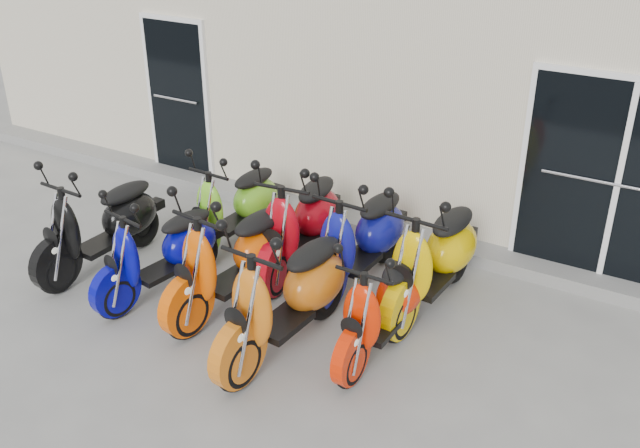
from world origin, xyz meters
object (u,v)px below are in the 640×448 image
at_px(scooter_front_orange_a, 233,244).
at_px(scooter_back_red, 301,210).
at_px(scooter_front_blue, 159,240).
at_px(scooter_back_green, 234,194).
at_px(scooter_back_yellow, 434,245).
at_px(scooter_front_orange_b, 286,281).
at_px(scooter_front_red, 383,293).
at_px(scooter_back_blue, 361,226).
at_px(scooter_front_black, 99,212).

xyz_separation_m(scooter_front_orange_a, scooter_back_red, (0.17, 1.00, -0.01)).
relative_size(scooter_front_blue, scooter_back_green, 0.99).
height_order(scooter_back_red, scooter_back_yellow, scooter_back_yellow).
relative_size(scooter_front_blue, scooter_front_orange_b, 0.86).
bearing_deg(scooter_front_blue, scooter_back_green, 98.61).
xyz_separation_m(scooter_front_blue, scooter_front_red, (2.43, 0.26, -0.01)).
height_order(scooter_front_orange_b, scooter_back_red, scooter_front_orange_b).
bearing_deg(scooter_front_red, scooter_back_yellow, 83.50).
bearing_deg(scooter_back_green, scooter_front_red, -19.57).
xyz_separation_m(scooter_back_green, scooter_back_blue, (1.72, -0.09, 0.06)).
distance_m(scooter_front_blue, scooter_front_orange_b, 1.67).
bearing_deg(scooter_back_red, scooter_back_green, 167.94).
bearing_deg(scooter_back_green, scooter_back_blue, 0.29).
relative_size(scooter_front_black, scooter_front_blue, 1.08).
distance_m(scooter_front_orange_b, scooter_back_yellow, 1.60).
height_order(scooter_front_blue, scooter_back_yellow, scooter_back_yellow).
distance_m(scooter_front_orange_a, scooter_back_yellow, 2.00).
bearing_deg(scooter_front_red, scooter_back_red, 148.16).
distance_m(scooter_front_orange_a, scooter_front_red, 1.63).
height_order(scooter_front_orange_a, scooter_front_red, scooter_front_orange_a).
relative_size(scooter_back_blue, scooter_back_yellow, 0.97).
bearing_deg(scooter_back_red, scooter_front_orange_a, -106.00).
bearing_deg(scooter_front_black, scooter_back_yellow, 19.63).
xyz_separation_m(scooter_front_red, scooter_back_red, (-1.45, 0.93, 0.09)).
distance_m(scooter_front_orange_a, scooter_front_orange_b, 0.92).
bearing_deg(scooter_back_green, scooter_front_orange_a, -50.36).
bearing_deg(scooter_back_blue, scooter_front_orange_a, -129.40).
bearing_deg(scooter_front_red, scooter_front_blue, -173.15).
bearing_deg(scooter_front_orange_b, scooter_back_green, 143.13).
relative_size(scooter_front_orange_a, scooter_front_orange_b, 0.98).
xyz_separation_m(scooter_front_orange_a, scooter_front_red, (1.62, 0.08, -0.09)).
distance_m(scooter_front_orange_b, scooter_back_blue, 1.36).
relative_size(scooter_back_green, scooter_back_blue, 0.91).
relative_size(scooter_front_black, scooter_back_red, 0.96).
distance_m(scooter_front_red, scooter_back_blue, 1.18).
distance_m(scooter_front_red, scooter_back_yellow, 0.92).
bearing_deg(scooter_back_blue, scooter_front_orange_b, -89.99).
bearing_deg(scooter_back_yellow, scooter_back_blue, -178.54).
xyz_separation_m(scooter_front_orange_b, scooter_back_yellow, (0.89, 1.33, -0.01)).
bearing_deg(scooter_front_black, scooter_front_red, 5.37).
height_order(scooter_back_green, scooter_back_yellow, scooter_back_yellow).
bearing_deg(scooter_back_blue, scooter_back_green, 179.47).
distance_m(scooter_back_green, scooter_back_yellow, 2.55).
relative_size(scooter_front_blue, scooter_back_yellow, 0.87).
distance_m(scooter_front_orange_b, scooter_front_red, 0.89).
height_order(scooter_front_black, scooter_back_green, scooter_front_black).
relative_size(scooter_back_green, scooter_back_red, 0.90).
distance_m(scooter_front_black, scooter_back_yellow, 3.66).
relative_size(scooter_front_black, scooter_back_green, 1.06).
height_order(scooter_back_green, scooter_back_blue, scooter_back_blue).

